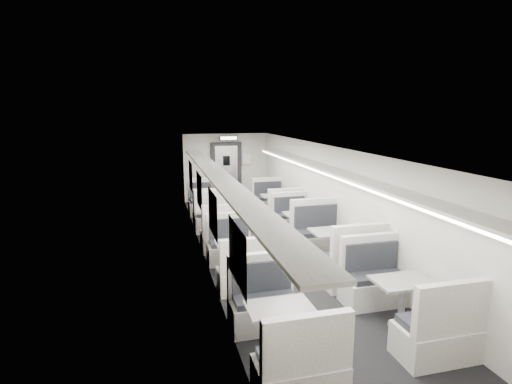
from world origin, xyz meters
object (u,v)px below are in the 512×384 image
booth_left_b (218,225)px  booth_right_b (300,226)px  booth_left_a (209,209)px  vestibule_door (226,172)px  booth_left_d (279,331)px  booth_right_a (275,206)px  booth_right_d (402,303)px  exit_sign (228,138)px  passenger (219,198)px  booth_right_c (334,249)px  booth_left_c (237,258)px

booth_left_b → booth_right_b: bearing=-13.1°
booth_left_a → vestibule_door: (1.00, 2.68, 0.66)m
booth_left_d → booth_right_a: booth_left_d is taller
booth_left_a → booth_left_b: booth_left_a is taller
booth_right_d → exit_sign: size_ratio=3.47×
booth_left_b → exit_sign: size_ratio=3.42×
booth_left_b → booth_right_a: size_ratio=1.05×
booth_left_d → passenger: bearing=88.3°
booth_left_b → exit_sign: bearing=75.7°
booth_right_a → passenger: 1.95m
vestibule_door → booth_left_d: bearing=-96.0°
booth_right_d → passenger: bearing=107.1°
booth_right_a → exit_sign: (-1.00, 2.26, 1.92)m
booth_right_c → booth_right_b: bearing=90.0°
booth_left_a → booth_right_a: (2.00, -0.07, -0.02)m
booth_right_b → booth_right_c: bearing=-90.0°
booth_right_d → passenger: (-1.81, 5.89, 0.44)m
booth_left_a → booth_left_d: booth_left_a is taller
booth_right_c → booth_right_d: bearing=-90.0°
booth_left_a → booth_right_b: (2.00, -2.19, -0.03)m
booth_right_a → exit_sign: size_ratio=3.27×
booth_left_c → booth_right_a: bearing=63.1°
booth_right_b → passenger: size_ratio=1.18×
booth_left_c → booth_left_b: bearing=90.0°
booth_right_a → booth_right_c: booth_right_c is taller
booth_left_a → booth_right_c: bearing=-64.4°
booth_left_d → passenger: 6.17m
booth_left_d → exit_sign: size_ratio=3.35×
booth_left_b → booth_right_d: size_ratio=0.99×
booth_left_b → booth_right_a: (2.00, 1.65, -0.02)m
booth_left_d → vestibule_door: size_ratio=0.99×
booth_right_d → passenger: 6.18m
booth_left_d → booth_right_a: (2.00, 6.70, -0.01)m
booth_right_d → booth_right_c: bearing=90.0°
booth_left_d → booth_right_d: booth_right_d is taller
booth_left_b → booth_left_d: (0.00, -5.06, -0.01)m
booth_left_b → passenger: (0.19, 1.10, 0.44)m
booth_left_b → exit_sign: exit_sign is taller
booth_right_b → booth_left_b: bearing=166.9°
booth_left_d → booth_right_d: (2.00, 0.27, 0.01)m
booth_left_b → vestibule_door: size_ratio=1.01×
booth_left_a → booth_right_a: 2.00m
booth_left_c → booth_right_b: 2.70m
booth_right_c → booth_left_b: bearing=129.2°
booth_left_b → booth_right_d: booth_right_d is taller
booth_right_c → booth_right_d: 2.34m
booth_left_b → booth_left_d: booth_left_b is taller
booth_left_a → exit_sign: exit_sign is taller
booth_right_d → booth_left_b: bearing=112.7°
booth_left_c → exit_sign: (1.00, 6.20, 1.93)m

